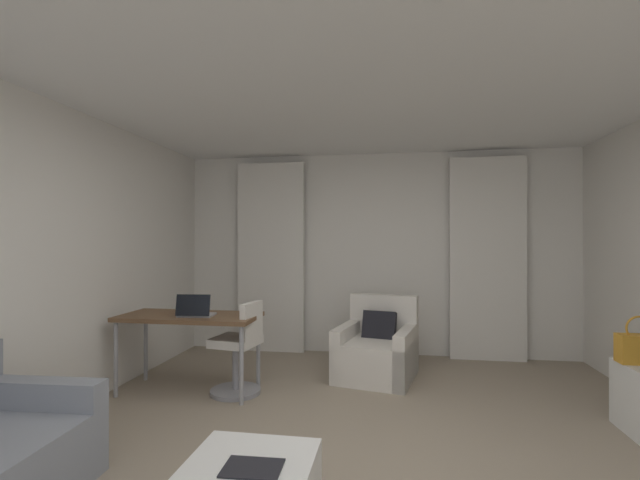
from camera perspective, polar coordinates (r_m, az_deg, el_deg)
name	(u,v)px	position (r m, az deg, el deg)	size (l,w,h in m)	color
ground_plane	(359,477)	(3.07, 5.11, -28.54)	(12.00, 12.00, 0.00)	gray
wall_window	(375,253)	(5.73, 7.25, -1.75)	(5.12, 0.06, 2.60)	silver
wall_left	(3,264)	(3.83, -36.12, -2.52)	(0.06, 6.12, 2.60)	silver
ceiling	(359,53)	(2.94, 5.10, 23.25)	(5.12, 6.12, 0.06)	white
curtain_left_panel	(271,257)	(5.81, -6.48, -2.22)	(0.90, 0.06, 2.50)	silver
curtain_right_panel	(488,258)	(5.72, 21.11, -2.25)	(0.90, 0.06, 2.50)	silver
armchair	(377,351)	(4.86, 7.51, -14.23)	(0.93, 0.99, 0.85)	silver
desk	(190,321)	(4.48, -16.72, -10.19)	(1.33, 0.60, 0.75)	brown
desk_chair	(239,353)	(4.36, -10.53, -14.32)	(0.48, 0.48, 0.88)	gray
laptop	(196,312)	(4.34, -16.00, -9.03)	(0.34, 0.28, 0.22)	#ADADB2
magazine_open	(252,468)	(2.36, -8.84, -27.43)	(0.29, 0.21, 0.01)	black
handbag_primary	(639,348)	(4.23, 36.35, -11.32)	(0.30, 0.14, 0.37)	orange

